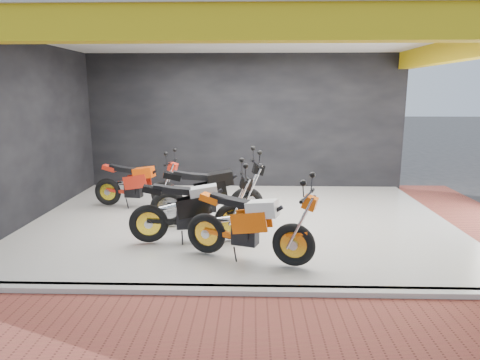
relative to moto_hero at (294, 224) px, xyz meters
name	(u,v)px	position (x,y,z in m)	size (l,w,h in m)	color
ground	(236,263)	(-0.82, 0.35, -0.74)	(80.00, 80.00, 0.00)	#2D2D30
showroom_floor	(240,221)	(-0.82, 2.35, -0.69)	(8.00, 6.00, 0.10)	silver
showroom_ceiling	(240,32)	(-0.82, 2.35, 2.86)	(8.40, 6.40, 0.20)	beige
back_wall	(244,123)	(-0.82, 5.45, 1.01)	(8.20, 0.20, 3.50)	black
left_wall	(27,134)	(-4.92, 2.35, 1.01)	(0.20, 6.20, 3.50)	black
header_beam_front	(233,23)	(-0.82, -0.65, 2.56)	(8.40, 0.30, 0.40)	yellow
header_beam_right	(464,49)	(3.18, 2.35, 2.56)	(0.30, 6.40, 0.40)	yellow
floor_kerb	(233,291)	(-0.82, -0.67, -0.69)	(8.00, 0.20, 0.10)	silver
paver_front	(230,326)	(-0.82, -1.45, -0.72)	(9.00, 1.40, 0.03)	brown
moto_hero	(294,224)	(0.00, 0.00, 0.00)	(2.09, 0.78, 1.28)	#E45609
moto_row_a	(233,203)	(-0.90, 1.07, 0.01)	(2.13, 0.79, 1.30)	black
moto_row_b	(246,188)	(-0.70, 2.08, 0.04)	(2.24, 0.83, 1.37)	black
moto_row_c	(164,181)	(-2.44, 3.00, -0.03)	(1.99, 0.74, 1.22)	red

